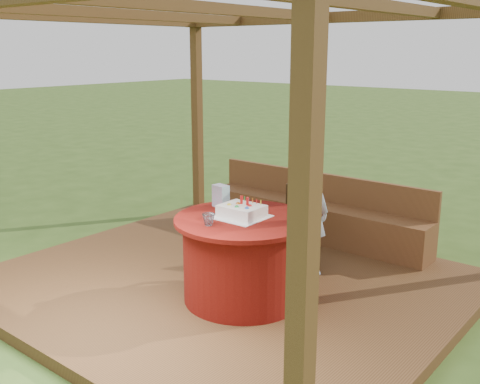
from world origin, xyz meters
name	(u,v)px	position (x,y,z in m)	size (l,w,h in m)	color
ground	(225,290)	(0.00, 0.00, 0.00)	(60.00, 60.00, 0.00)	#33521B
deck	(225,284)	(0.00, 0.00, 0.06)	(4.50, 4.00, 0.12)	brown
pergola	(223,51)	(0.00, 0.00, 2.41)	(4.50, 4.00, 2.72)	brown
bench	(314,217)	(0.00, 1.72, 0.38)	(3.00, 0.42, 0.80)	brown
table	(243,258)	(0.44, -0.23, 0.53)	(1.28, 1.28, 0.80)	maroon
chair	(301,221)	(0.29, 0.97, 0.57)	(0.51, 0.51, 0.84)	#382511
elderly_woman	(306,205)	(0.52, 0.70, 0.85)	(0.55, 0.40, 1.46)	#97BBE0
birthday_cake	(242,211)	(0.41, -0.23, 0.98)	(0.44, 0.44, 0.19)	white
gift_bag	(221,196)	(0.03, -0.09, 1.03)	(0.15, 0.10, 0.22)	#DD8FCC
drinking_glass	(209,219)	(0.34, -0.60, 0.98)	(0.11, 0.11, 0.11)	white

